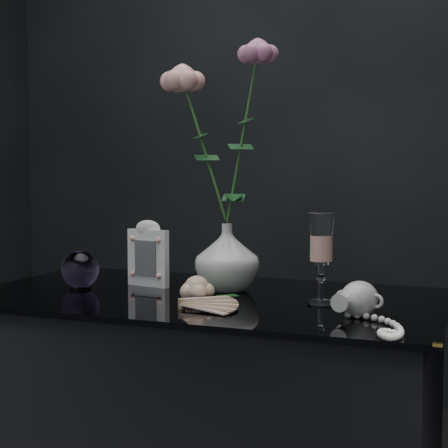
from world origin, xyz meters
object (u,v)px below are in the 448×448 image
at_px(picture_frame, 148,253).
at_px(vase, 227,257).
at_px(loose_rose, 197,289).
at_px(wine_glass, 321,259).
at_px(paperweight, 80,269).
at_px(pearl_jar, 359,297).

bearing_deg(picture_frame, vase, 13.76).
bearing_deg(loose_rose, picture_frame, 125.52).
bearing_deg(wine_glass, paperweight, -178.54).
distance_m(picture_frame, pearl_jar, 0.56).
distance_m(paperweight, loose_rose, 0.33).
xyz_separation_m(picture_frame, loose_rose, (0.19, -0.14, -0.05)).
relative_size(paperweight, pearl_jar, 0.36).
height_order(paperweight, loose_rose, paperweight).
bearing_deg(vase, loose_rose, -93.92).
xyz_separation_m(vase, pearl_jar, (0.34, -0.18, -0.04)).
relative_size(wine_glass, loose_rose, 1.16).
bearing_deg(wine_glass, pearl_jar, -45.01).
height_order(vase, pearl_jar, vase).
height_order(vase, paperweight, vase).
distance_m(loose_rose, pearl_jar, 0.35).
bearing_deg(picture_frame, paperweight, -136.37).
distance_m(wine_glass, loose_rose, 0.27).
xyz_separation_m(wine_glass, loose_rose, (-0.25, -0.07, -0.07)).
bearing_deg(picture_frame, loose_rose, -25.47).
height_order(vase, wine_glass, wine_glass).
height_order(picture_frame, loose_rose, picture_frame).
distance_m(wine_glass, pearl_jar, 0.15).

